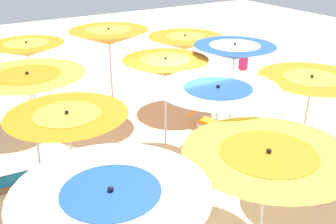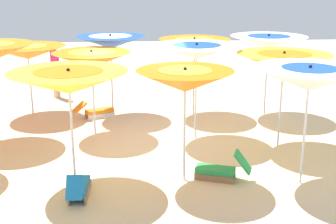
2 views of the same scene
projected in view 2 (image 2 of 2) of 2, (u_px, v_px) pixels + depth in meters
name	position (u px, v px, depth m)	size (l,w,h in m)	color
ground	(137.00, 141.00, 11.78)	(37.03, 37.03, 0.04)	beige
beach_umbrella_0	(28.00, 52.00, 13.46)	(2.23, 2.23, 2.16)	silver
beach_umbrella_3	(111.00, 42.00, 13.35)	(2.02, 2.02, 2.45)	silver
beach_umbrella_4	(92.00, 59.00, 11.72)	(2.03, 2.03, 2.27)	silver
beach_umbrella_5	(69.00, 82.00, 8.70)	(2.28, 2.28, 2.40)	silver
beach_umbrella_6	(194.00, 45.00, 13.44)	(2.12, 2.12, 2.36)	silver
beach_umbrella_7	(197.00, 51.00, 11.31)	(2.17, 2.17, 2.50)	silver
beach_umbrella_8	(185.00, 81.00, 8.90)	(1.92, 1.92, 2.38)	silver
beach_umbrella_9	(268.00, 42.00, 13.35)	(2.24, 2.24, 2.46)	silver
beach_umbrella_10	(284.00, 62.00, 10.80)	(2.24, 2.24, 2.38)	silver
beach_umbrella_11	(309.00, 79.00, 8.74)	(2.17, 2.17, 2.46)	silver
lounger_0	(221.00, 169.00, 9.47)	(1.20, 0.75, 0.65)	olive
lounger_1	(96.00, 111.00, 13.64)	(1.26, 0.80, 0.54)	silver
lounger_2	(79.00, 188.00, 8.67)	(0.37, 1.13, 0.64)	olive
beachgoer_0	(55.00, 69.00, 15.66)	(0.30, 0.30, 1.88)	#D8A87F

